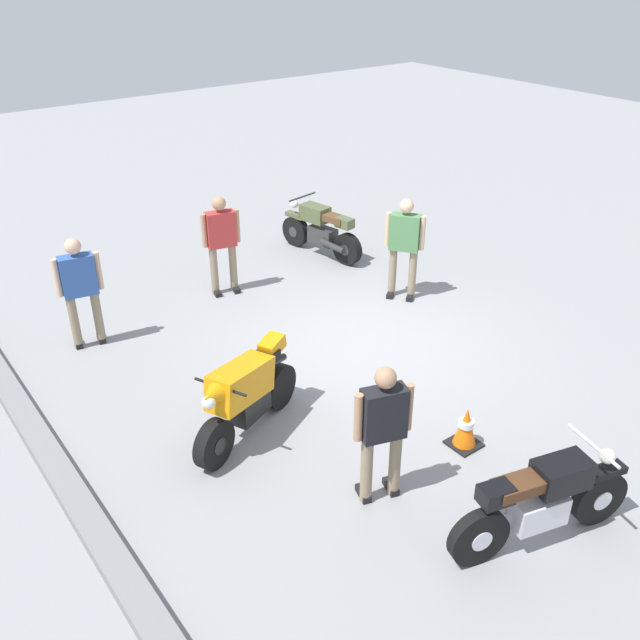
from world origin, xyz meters
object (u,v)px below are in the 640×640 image
motorcycle_black_cruiser (542,501)px  person_in_black_shirt (383,427)px  motorcycle_olive_vintage (321,231)px  person_in_green_shirt (404,242)px  motorcycle_orange_sportbike (246,394)px  person_in_blue_shirt (80,286)px  person_in_red_shirt (222,239)px  traffic_cone (466,427)px

motorcycle_black_cruiser → person_in_black_shirt: 1.71m
motorcycle_black_cruiser → person_in_black_shirt: bearing=135.9°
motorcycle_olive_vintage → person_in_black_shirt: size_ratio=1.17×
person_in_green_shirt → motorcycle_black_cruiser: bearing=26.2°
motorcycle_olive_vintage → motorcycle_black_cruiser: bearing=149.4°
motorcycle_olive_vintage → motorcycle_orange_sportbike: bearing=123.6°
person_in_blue_shirt → person_in_red_shirt: (0.36, -2.54, -0.00)m
motorcycle_orange_sportbike → person_in_red_shirt: 4.03m
person_in_blue_shirt → traffic_cone: (-5.00, -2.75, -0.73)m
motorcycle_olive_vintage → traffic_cone: size_ratio=3.67×
person_in_red_shirt → traffic_cone: (-5.36, -0.21, -0.72)m
motorcycle_black_cruiser → person_in_blue_shirt: bearing=123.7°
person_in_black_shirt → person_in_red_shirt: person_in_red_shirt is taller
person_in_green_shirt → traffic_cone: size_ratio=3.27×
traffic_cone → person_in_black_shirt: bearing=92.1°
motorcycle_black_cruiser → person_in_green_shirt: size_ratio=1.18×
motorcycle_black_cruiser → person_in_green_shirt: 5.57m
motorcycle_black_cruiser → person_in_black_shirt: person_in_black_shirt is taller
person_in_black_shirt → traffic_cone: bearing=-70.0°
person_in_green_shirt → person_in_blue_shirt: size_ratio=1.01×
person_in_green_shirt → traffic_cone: (-3.40, 2.11, -0.74)m
person_in_blue_shirt → person_in_black_shirt: bearing=-154.6°
person_in_blue_shirt → traffic_cone: bearing=-140.7°
person_in_blue_shirt → person_in_black_shirt: 5.23m
motorcycle_orange_sportbike → person_in_green_shirt: size_ratio=1.07×
motorcycle_black_cruiser → person_in_red_shirt: 6.86m
motorcycle_orange_sportbike → traffic_cone: bearing=114.0°
motorcycle_orange_sportbike → person_in_blue_shirt: size_ratio=1.08×
motorcycle_black_cruiser → motorcycle_olive_vintage: 7.61m
motorcycle_orange_sportbike → person_in_red_shirt: size_ratio=1.08×
traffic_cone → person_in_blue_shirt: bearing=28.8°
motorcycle_olive_vintage → person_in_red_shirt: 2.38m
motorcycle_black_cruiser → person_in_blue_shirt: size_ratio=1.19×
person_in_green_shirt → person_in_red_shirt: person_in_green_shirt is taller
person_in_black_shirt → person_in_red_shirt: bearing=5.5°
motorcycle_olive_vintage → person_in_black_shirt: person_in_black_shirt is taller
person_in_black_shirt → motorcycle_olive_vintage: bearing=-13.6°
traffic_cone → motorcycle_black_cruiser: bearing=159.5°
motorcycle_olive_vintage → person_in_red_shirt: person_in_red_shirt is taller
motorcycle_black_cruiser → person_in_green_shirt: person_in_green_shirt is taller
person_in_black_shirt → person_in_green_shirt: bearing=-27.6°
traffic_cone → motorcycle_olive_vintage: bearing=-20.3°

